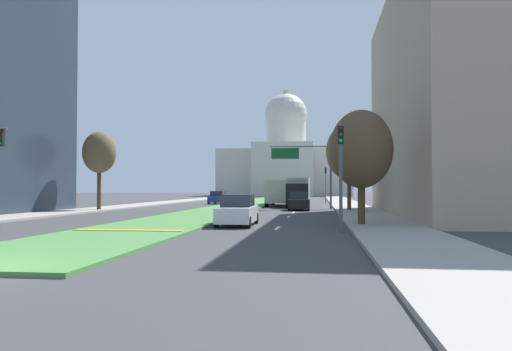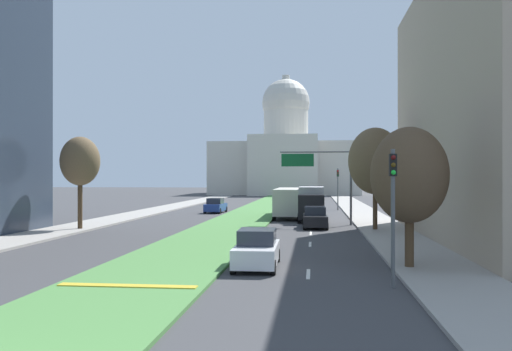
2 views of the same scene
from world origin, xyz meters
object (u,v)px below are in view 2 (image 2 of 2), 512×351
object	(u,v)px
street_tree_left_mid	(80,162)
sedan_midblock	(315,218)
sedan_lead_stopped	(257,250)
box_truck_delivery	(311,203)
sedan_distant	(216,206)
traffic_light_far_right	(338,183)
street_tree_right_near	(409,175)
overhead_guide_sign	(323,171)
city_bus	(289,200)
street_tree_right_mid	(375,161)
traffic_light_near_right	(393,199)
capitol_building	(286,158)

from	to	relation	value
street_tree_left_mid	sedan_midblock	world-z (taller)	street_tree_left_mid
sedan_lead_stopped	box_truck_delivery	size ratio (longest dim) A/B	0.70
sedan_distant	box_truck_delivery	distance (m)	15.42
traffic_light_far_right	sedan_distant	xyz separation A→B (m)	(-14.23, -6.71, -2.52)
street_tree_right_near	sedan_midblock	size ratio (longest dim) A/B	1.36
overhead_guide_sign	city_bus	distance (m)	9.47
street_tree_right_mid	street_tree_right_near	bearing A→B (deg)	-91.33
street_tree_right_near	sedan_midblock	world-z (taller)	street_tree_right_near
street_tree_right_near	street_tree_left_mid	xyz separation A→B (m)	(-22.26, 15.38, 1.10)
overhead_guide_sign	sedan_distant	world-z (taller)	overhead_guide_sign
sedan_distant	city_bus	size ratio (longest dim) A/B	0.40
traffic_light_near_right	city_bus	size ratio (longest dim) A/B	0.47
overhead_guide_sign	capitol_building	bearing A→B (deg)	95.25
capitol_building	city_bus	distance (m)	75.00
street_tree_left_mid	city_bus	bearing A→B (deg)	44.46
capitol_building	overhead_guide_sign	world-z (taller)	capitol_building
sedan_midblock	city_bus	size ratio (longest dim) A/B	0.43
overhead_guide_sign	sedan_lead_stopped	distance (m)	22.86
sedan_distant	street_tree_right_mid	bearing A→B (deg)	-50.55
traffic_light_far_right	street_tree_right_near	world-z (taller)	street_tree_right_near
street_tree_right_near	sedan_lead_stopped	size ratio (longest dim) A/B	1.43
sedan_distant	city_bus	xyz separation A→B (m)	(8.69, -6.08, 0.97)
street_tree_right_mid	sedan_distant	world-z (taller)	street_tree_right_mid
traffic_light_far_right	city_bus	size ratio (longest dim) A/B	0.47
traffic_light_far_right	overhead_guide_sign	bearing A→B (deg)	-95.79
street_tree_right_near	street_tree_right_mid	bearing A→B (deg)	88.67
street_tree_left_mid	city_bus	distance (m)	21.90
capitol_building	street_tree_right_near	bearing A→B (deg)	-84.00
city_bus	capitol_building	bearing A→B (deg)	93.23
traffic_light_near_right	street_tree_left_mid	size ratio (longest dim) A/B	0.72
traffic_light_far_right	street_tree_right_near	xyz separation A→B (m)	(1.29, -43.30, 0.91)
street_tree_right_near	sedan_lead_stopped	distance (m)	7.64
traffic_light_near_right	overhead_guide_sign	world-z (taller)	overhead_guide_sign
sedan_lead_stopped	sedan_distant	world-z (taller)	sedan_lead_stopped
capitol_building	city_bus	world-z (taller)	capitol_building
street_tree_right_near	box_truck_delivery	bearing A→B (deg)	99.85
city_bus	street_tree_right_near	bearing A→B (deg)	-77.37
traffic_light_far_right	sedan_midblock	bearing A→B (deg)	-96.85
capitol_building	box_truck_delivery	bearing A→B (deg)	-85.26
street_tree_left_mid	street_tree_right_near	bearing A→B (deg)	-34.63
overhead_guide_sign	box_truck_delivery	world-z (taller)	overhead_guide_sign
traffic_light_far_right	overhead_guide_sign	xyz separation A→B (m)	(-2.14, -21.13, 1.36)
sedan_lead_stopped	sedan_distant	distance (m)	37.71
city_bus	sedan_lead_stopped	bearing A→B (deg)	-90.00
street_tree_right_near	sedan_midblock	bearing A→B (deg)	102.09
overhead_guide_sign	city_bus	size ratio (longest dim) A/B	0.59
traffic_light_near_right	street_tree_right_mid	size ratio (longest dim) A/B	0.66
capitol_building	traffic_light_near_right	bearing A→B (deg)	-84.89
street_tree_right_near	sedan_distant	size ratio (longest dim) A/B	1.45
traffic_light_far_right	city_bus	distance (m)	14.02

